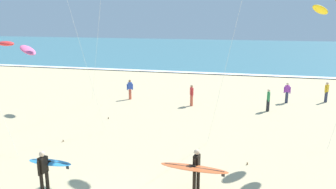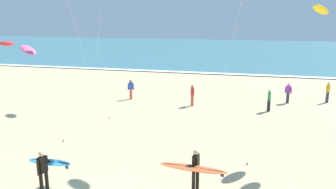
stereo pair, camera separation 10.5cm
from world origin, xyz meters
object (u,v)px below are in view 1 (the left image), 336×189
(surfer_trailing, at_px, (46,166))
(bystander_yellow_top, at_px, (326,92))
(bystander_blue_top, at_px, (130,89))
(bystander_purple_top, at_px, (287,93))
(kite_arc_scarlet_high, at_px, (7,49))
(bystander_red_top, at_px, (192,95))
(bystander_green_top, at_px, (268,100))
(surfer_third, at_px, (195,168))

(surfer_trailing, bearing_deg, bystander_yellow_top, 53.09)
(bystander_blue_top, distance_m, bystander_purple_top, 12.24)
(surfer_trailing, bearing_deg, bystander_blue_top, 98.21)
(kite_arc_scarlet_high, xyz_separation_m, bystander_red_top, (6.29, 11.23, -4.28))
(kite_arc_scarlet_high, xyz_separation_m, bystander_purple_top, (13.24, 13.86, -4.28))
(surfer_trailing, xyz_separation_m, bystander_blue_top, (-2.10, 14.54, -0.23))
(surfer_trailing, bearing_deg, bystander_green_top, 57.89)
(bystander_yellow_top, relative_size, bystander_blue_top, 1.00)
(kite_arc_scarlet_high, bearing_deg, bystander_purple_top, 46.30)
(bystander_red_top, bearing_deg, kite_arc_scarlet_high, -119.27)
(bystander_green_top, relative_size, bystander_red_top, 1.00)
(surfer_third, relative_size, bystander_red_top, 1.65)
(surfer_trailing, bearing_deg, kite_arc_scarlet_high, 142.51)
(surfer_third, xyz_separation_m, bystander_blue_top, (-7.49, 13.33, -0.24))
(bystander_purple_top, bearing_deg, kite_arc_scarlet_high, -133.70)
(bystander_yellow_top, bearing_deg, surfer_trailing, -126.91)
(kite_arc_scarlet_high, height_order, bystander_purple_top, kite_arc_scarlet_high)
(bystander_green_top, distance_m, bystander_blue_top, 10.65)
(surfer_third, bearing_deg, bystander_purple_top, 73.06)
(bystander_red_top, xyz_separation_m, bystander_purple_top, (6.95, 2.63, 0.00))
(surfer_trailing, height_order, bystander_red_top, surfer_trailing)
(bystander_red_top, bearing_deg, bystander_purple_top, 20.74)
(bystander_red_top, bearing_deg, surfer_trailing, -102.55)
(surfer_third, distance_m, bystander_red_top, 12.72)
(kite_arc_scarlet_high, distance_m, bystander_blue_top, 12.84)
(bystander_red_top, height_order, bystander_blue_top, same)
(bystander_blue_top, bearing_deg, bystander_green_top, -5.31)
(bystander_green_top, bearing_deg, kite_arc_scarlet_high, -136.70)
(surfer_third, xyz_separation_m, bystander_yellow_top, (7.59, 16.07, -0.24))
(kite_arc_scarlet_high, bearing_deg, bystander_yellow_top, 42.37)
(bystander_green_top, distance_m, bystander_red_top, 5.45)
(bystander_red_top, bearing_deg, bystander_blue_top, 170.87)
(surfer_third, xyz_separation_m, kite_arc_scarlet_high, (-8.63, 1.28, 4.04))
(kite_arc_scarlet_high, relative_size, bystander_red_top, 3.41)
(bystander_green_top, height_order, bystander_red_top, same)
(bystander_red_top, relative_size, bystander_purple_top, 1.00)
(bystander_red_top, distance_m, bystander_blue_top, 5.21)
(bystander_blue_top, bearing_deg, surfer_third, -60.67)
(kite_arc_scarlet_high, distance_m, bystander_purple_top, 19.64)
(bystander_red_top, xyz_separation_m, bystander_blue_top, (-5.15, 0.83, 0.00))
(surfer_third, relative_size, bystander_purple_top, 1.65)
(bystander_red_top, relative_size, bystander_yellow_top, 1.00)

